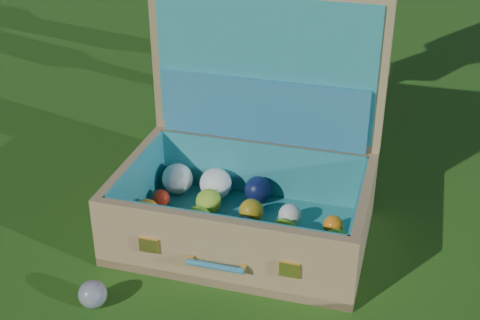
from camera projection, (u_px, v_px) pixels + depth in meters
The scene contains 3 objects.
ground at pixel (285, 247), 1.70m from camera, with size 60.00×60.00×0.00m, color #215114.
stray_ball at pixel (93, 294), 1.49m from camera, with size 0.06×0.06×0.06m, color teal.
suitcase at pixel (249, 168), 1.71m from camera, with size 0.74×0.64×0.60m.
Camera 1 is at (-0.22, -1.38, 1.01)m, focal length 50.00 mm.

